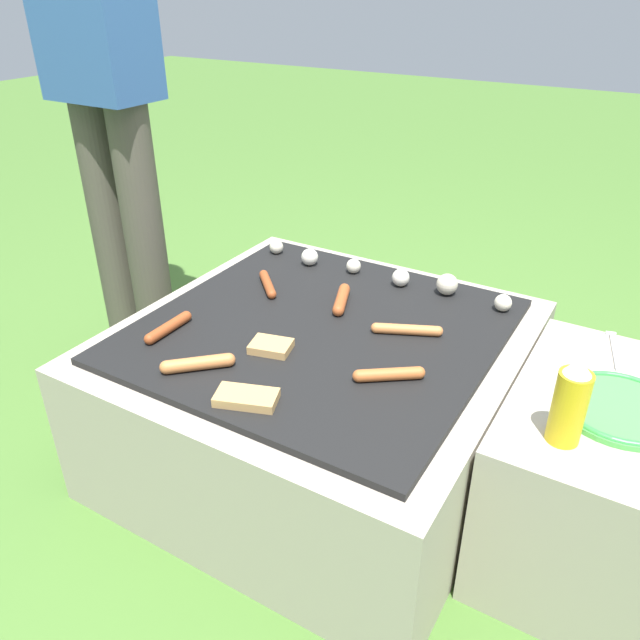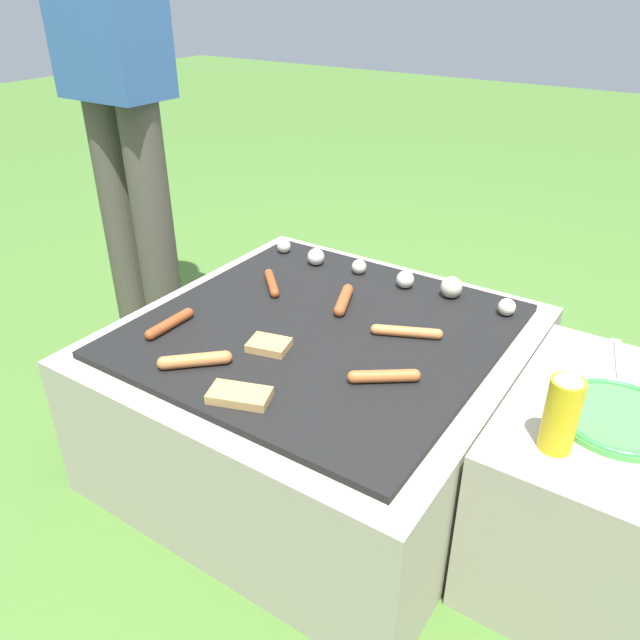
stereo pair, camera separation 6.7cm
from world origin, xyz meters
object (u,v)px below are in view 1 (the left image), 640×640
(person_standing, at_px, (97,42))
(fork_utensil, at_px, (613,348))
(plate_colorful, at_px, (621,408))
(sausage_front_center, at_px, (268,284))
(condiment_bottle, at_px, (570,403))

(person_standing, distance_m, fork_utensil, 1.61)
(person_standing, bearing_deg, plate_colorful, -5.40)
(sausage_front_center, xyz_separation_m, fork_utensil, (0.89, 0.15, -0.01))
(sausage_front_center, xyz_separation_m, plate_colorful, (0.94, -0.10, -0.00))
(condiment_bottle, distance_m, fork_utensil, 0.41)
(plate_colorful, height_order, fork_utensil, plate_colorful)
(condiment_bottle, bearing_deg, sausage_front_center, 163.86)
(condiment_bottle, bearing_deg, plate_colorful, 61.27)
(plate_colorful, xyz_separation_m, condiment_bottle, (-0.08, -0.15, 0.08))
(plate_colorful, bearing_deg, sausage_front_center, 174.16)
(person_standing, relative_size, sausage_front_center, 15.09)
(condiment_bottle, height_order, fork_utensil, condiment_bottle)
(plate_colorful, xyz_separation_m, fork_utensil, (-0.05, 0.25, -0.01))
(person_standing, bearing_deg, condiment_bottle, -11.57)
(plate_colorful, distance_m, fork_utensil, 0.25)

